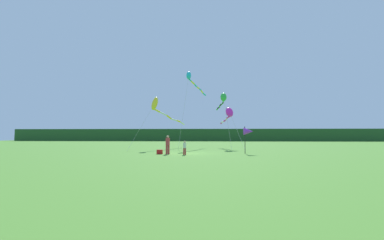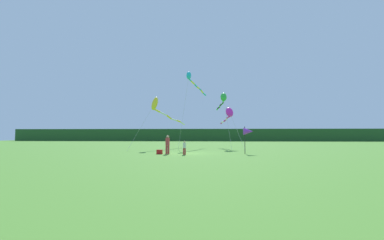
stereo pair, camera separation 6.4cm
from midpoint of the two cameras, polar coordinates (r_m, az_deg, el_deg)
ground_plane at (r=23.27m, az=-0.95°, el=-7.95°), size 120.00×120.00×0.00m
distant_treeline at (r=68.15m, az=1.90°, el=-3.59°), size 108.00×3.29×3.41m
person_adult at (r=22.30m, az=-5.90°, el=-5.64°), size 0.38×0.38×1.73m
person_child at (r=21.47m, az=-1.86°, el=-6.45°), size 0.28×0.28×1.25m
cooler_box at (r=22.56m, az=-7.79°, el=-7.53°), size 0.52×0.35×0.41m
banner_flag_pole at (r=23.30m, az=13.24°, el=-2.70°), size 0.90×0.70×2.58m
kite_cyan at (r=34.91m, az=-0.17°, el=9.65°), size 3.53×9.13×10.75m
kite_yellow at (r=30.60m, az=-7.87°, el=2.94°), size 5.54×9.58×6.59m
kite_green at (r=33.34m, az=7.36°, el=5.12°), size 1.50×7.98×7.64m
kite_magenta at (r=31.58m, az=8.69°, el=1.56°), size 2.29×8.01×5.49m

